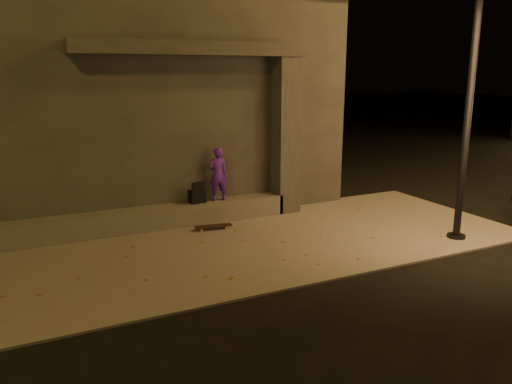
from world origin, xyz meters
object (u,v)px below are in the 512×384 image
street_lamp_0 (479,7)px  skateboard (213,226)px  column (286,136)px  skateboarder (218,174)px  backpack (197,195)px

street_lamp_0 → skateboard: bearing=148.1°
column → skateboard: bearing=-162.8°
skateboarder → column: bearing=-176.4°
backpack → skateboarder: bearing=-8.0°
street_lamp_0 → backpack: bearing=143.0°
column → street_lamp_0: size_ratio=0.45×
backpack → street_lamp_0: 6.66m
skateboard → street_lamp_0: 6.63m
column → skateboarder: bearing=180.0°
column → skateboard: column is taller
backpack → skateboard: bearing=-87.5°
skateboard → backpack: bearing=109.2°
column → street_lamp_0: street_lamp_0 is taller
backpack → skateboard: (0.12, -0.65, -0.54)m
column → skateboarder: column is taller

